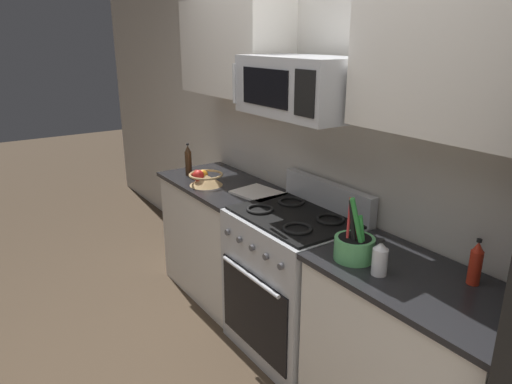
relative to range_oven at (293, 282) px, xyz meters
name	(u,v)px	position (x,y,z in m)	size (l,w,h in m)	color
wall_back	(342,146)	(0.00, 0.36, 0.83)	(8.00, 0.10, 2.60)	beige
counter_left	(221,237)	(-0.89, 0.00, -0.02)	(1.00, 0.58, 0.91)	silver
range_oven	(293,282)	(0.00, 0.00, 0.00)	(0.76, 0.63, 1.09)	#B2B5BA
counter_right	(409,363)	(0.90, 0.00, -0.02)	(1.02, 0.58, 0.91)	silver
microwave	(302,86)	(0.00, 0.03, 1.21)	(0.74, 0.44, 0.32)	#B2B5BA
upper_cabinets_left	(234,48)	(-0.90, 0.14, 1.39)	(0.99, 0.34, 0.64)	silver
upper_cabinets_right	(470,57)	(0.91, 0.14, 1.39)	(1.01, 0.34, 0.64)	silver
utensil_crock	(354,247)	(0.59, -0.10, 0.50)	(0.20, 0.20, 0.34)	#59AD66
fruit_basket	(205,178)	(-0.87, -0.13, 0.49)	(0.25, 0.25, 0.11)	tan
apple_loose	(196,174)	(-1.06, -0.11, 0.47)	(0.07, 0.07, 0.07)	red
cutting_board	(258,193)	(-0.48, 0.07, 0.44)	(0.33, 0.26, 0.02)	silver
bottle_vinegar	(380,259)	(0.77, -0.12, 0.52)	(0.07, 0.07, 0.18)	silver
bottle_soy	(188,161)	(-1.17, -0.12, 0.55)	(0.05, 0.05, 0.25)	#382314
bottle_hot_sauce	(476,263)	(1.06, 0.16, 0.53)	(0.06, 0.06, 0.21)	red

